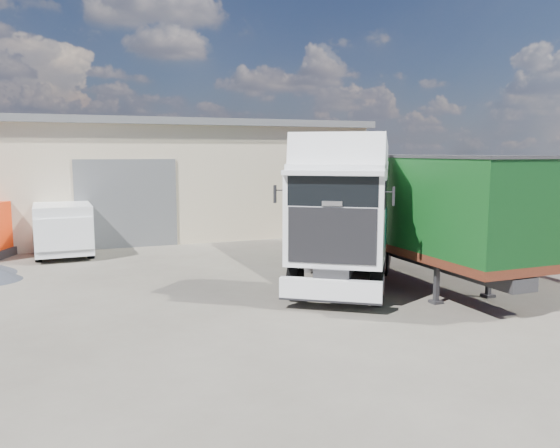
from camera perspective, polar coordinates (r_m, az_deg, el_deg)
name	(u,v)px	position (r m, az deg, el deg)	size (l,w,h in m)	color
ground	(249,307)	(13.97, -3.27, -8.62)	(120.00, 120.00, 0.00)	#282621
warehouse	(28,178)	(28.88, -24.83, 4.42)	(30.60, 12.60, 5.42)	#BEAD92
brick_boundary_wall	(463,214)	(24.53, 18.59, 0.98)	(0.35, 26.00, 2.50)	maroon
tractor_unit	(341,226)	(15.23, 6.42, -0.21)	(5.63, 6.68, 4.38)	black
box_trailer	(388,201)	(17.89, 11.18, 2.37)	(2.55, 11.46, 3.80)	#2D2D30
panel_van	(63,227)	(22.58, -21.77, -0.29)	(2.16, 4.90, 1.97)	black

